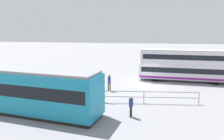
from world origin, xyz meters
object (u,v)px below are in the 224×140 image
at_px(tram_yellow, 6,88).
at_px(pedestrian_crossing, 131,105).
at_px(pedestrian_near_railing, 109,82).
at_px(info_sign, 99,82).
at_px(double_decker_bus, 187,65).

distance_m(tram_yellow, pedestrian_crossing, 10.08).
xyz_separation_m(pedestrian_near_railing, pedestrian_crossing, (-2.91, 6.58, -0.09)).
distance_m(tram_yellow, info_sign, 7.69).
bearing_deg(tram_yellow, double_decker_bus, -140.86).
relative_size(double_decker_bus, tram_yellow, 0.73).
xyz_separation_m(tram_yellow, info_sign, (-6.87, -3.47, -0.04)).
distance_m(pedestrian_near_railing, pedestrian_crossing, 7.19).
height_order(double_decker_bus, info_sign, double_decker_bus).
xyz_separation_m(pedestrian_crossing, info_sign, (3.18, -3.31, 0.82)).
distance_m(pedestrian_crossing, info_sign, 4.66).
height_order(pedestrian_near_railing, info_sign, info_sign).
bearing_deg(pedestrian_near_railing, double_decker_bus, -144.75).
relative_size(tram_yellow, pedestrian_near_railing, 9.18).
distance_m(tram_yellow, pedestrian_near_railing, 9.84).
xyz_separation_m(double_decker_bus, tram_yellow, (15.77, 12.84, -0.23)).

